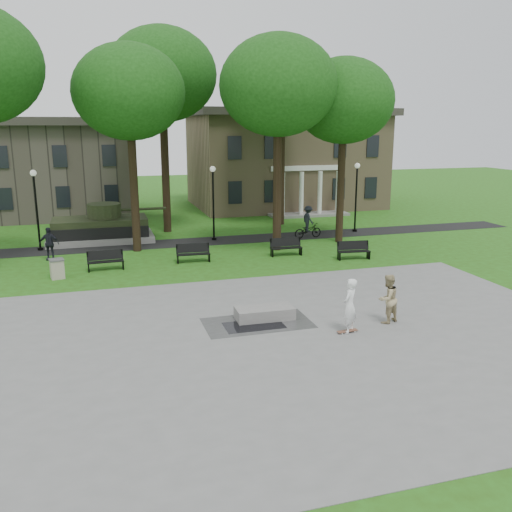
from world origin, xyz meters
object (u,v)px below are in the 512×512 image
Objects in this scene: trash_bin at (57,269)px; cyclist at (308,225)px; friend_watching at (388,299)px; park_bench_0 at (106,260)px; concrete_block at (265,313)px; skateboarder at (350,306)px.

cyclist is at bearing 20.13° from trash_bin.
park_bench_0 is at bearing -67.40° from friend_watching.
concrete_block is 10.82m from park_bench_0.
skateboarder is 1.07× the size of friend_watching.
skateboarder is 2.06× the size of trash_bin.
skateboarder reaches higher than trash_bin.
concrete_block is 1.21× the size of park_bench_0.
trash_bin is (-10.39, 10.41, -0.52)m from skateboarder.
friend_watching is at bearing -21.34° from concrete_block.
concrete_block is at bearing -41.01° from friend_watching.
skateboarder is at bearing 155.91° from cyclist.
friend_watching reaches higher than trash_bin.
cyclist reaches higher than friend_watching.
cyclist reaches higher than park_bench_0.
trash_bin is at bearing -58.80° from friend_watching.
concrete_block is 1.19× the size of friend_watching.
concrete_block is 3.37m from skateboarder.
skateboarder reaches higher than park_bench_0.
friend_watching is (1.80, 0.49, -0.06)m from skateboarder.
skateboarder is at bearing -4.30° from friend_watching.
park_bench_0 is at bearing -98.20° from skateboarder.
cyclist is 1.17× the size of park_bench_0.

